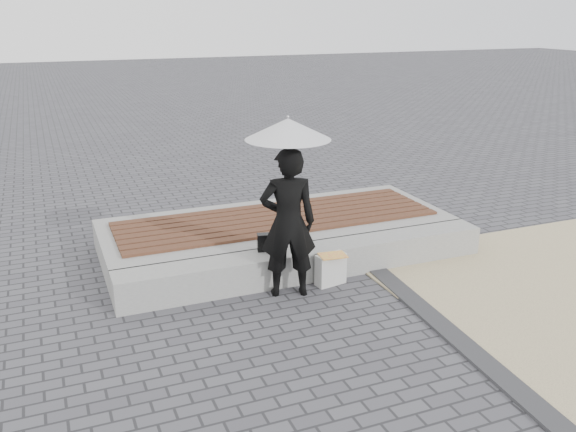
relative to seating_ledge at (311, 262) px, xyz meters
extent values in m
plane|color=#4A4A4F|center=(0.00, -1.60, -0.20)|extent=(80.00, 80.00, 0.00)
cube|color=#333336|center=(0.75, -2.10, -0.18)|extent=(0.61, 5.20, 0.04)
cube|color=#A3A49F|center=(0.00, 0.00, 0.00)|extent=(5.00, 0.45, 0.40)
cube|color=gray|center=(0.00, 1.20, 0.00)|extent=(5.00, 2.00, 0.40)
imported|color=black|center=(-0.47, -0.37, 0.71)|extent=(0.76, 0.60, 1.83)
cylinder|color=#B7B7BC|center=(-0.47, -0.37, 1.22)|extent=(0.02, 0.02, 0.98)
cone|color=silver|center=(-0.47, -0.37, 1.83)|extent=(0.98, 0.98, 0.24)
sphere|color=#B7B7BC|center=(-0.47, -0.37, 1.97)|extent=(0.03, 0.03, 0.03)
cube|color=black|center=(-0.52, 0.10, 0.31)|extent=(0.34, 0.18, 0.23)
cube|color=#BBBAB6|center=(0.13, -0.32, 0.00)|extent=(0.41, 0.23, 0.40)
cube|color=#DC4437|center=(0.13, -0.37, 0.21)|extent=(0.36, 0.28, 0.01)
camera|label=1|loc=(-3.06, -6.73, 3.10)|focal=38.51mm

